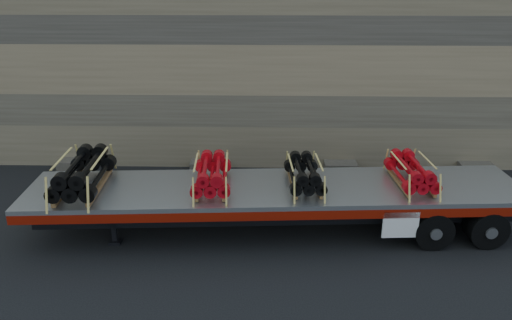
{
  "coord_description": "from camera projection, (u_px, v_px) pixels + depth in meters",
  "views": [
    {
      "loc": [
        -0.69,
        -12.64,
        7.06
      ],
      "look_at": [
        -1.06,
        1.41,
        1.68
      ],
      "focal_mm": 35.0,
      "sensor_mm": 36.0,
      "label": 1
    }
  ],
  "objects": [
    {
      "name": "trailer",
      "position": [
        276.0,
        208.0,
        14.22
      ],
      "size": [
        13.97,
        3.53,
        1.38
      ],
      "primitive_type": null,
      "rotation": [
        0.0,
        0.0,
        0.06
      ],
      "color": "#A3A6AA",
      "rests_on": "ground"
    },
    {
      "name": "bundle_midfront",
      "position": [
        212.0,
        175.0,
        13.78
      ],
      "size": [
        1.16,
        2.12,
        0.73
      ],
      "primitive_type": null,
      "rotation": [
        0.0,
        0.0,
        0.06
      ],
      "color": "red",
      "rests_on": "trailer"
    },
    {
      "name": "rock_wall",
      "position": [
        287.0,
        69.0,
        19.12
      ],
      "size": [
        44.0,
        3.0,
        7.0
      ],
      "primitive_type": "cube",
      "color": "#7A6B54",
      "rests_on": "ground"
    },
    {
      "name": "bundle_rear",
      "position": [
        411.0,
        172.0,
        13.98
      ],
      "size": [
        1.12,
        2.06,
        0.71
      ],
      "primitive_type": null,
      "rotation": [
        0.0,
        0.0,
        0.06
      ],
      "color": "red",
      "rests_on": "trailer"
    },
    {
      "name": "bundle_midrear",
      "position": [
        304.0,
        174.0,
        13.88
      ],
      "size": [
        1.09,
        1.99,
        0.69
      ],
      "primitive_type": null,
      "rotation": [
        0.0,
        0.0,
        0.06
      ],
      "color": "black",
      "rests_on": "trailer"
    },
    {
      "name": "ground",
      "position": [
        292.0,
        233.0,
        14.31
      ],
      "size": [
        120.0,
        120.0,
        0.0
      ],
      "primitive_type": "plane",
      "color": "black",
      "rests_on": "ground"
    },
    {
      "name": "bundle_front",
      "position": [
        83.0,
        174.0,
        13.63
      ],
      "size": [
        1.4,
        2.57,
        0.88
      ],
      "primitive_type": null,
      "rotation": [
        0.0,
        0.0,
        0.06
      ],
      "color": "black",
      "rests_on": "trailer"
    }
  ]
}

